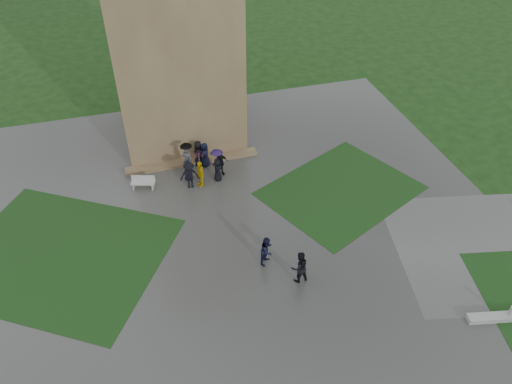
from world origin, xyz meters
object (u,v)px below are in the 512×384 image
object	(u,v)px
tower	(168,9)
bench	(143,182)
pedestrian_mid	(267,250)
pedestrian_near	(299,267)

from	to	relation	value
tower	bench	distance (m)	11.14
pedestrian_mid	pedestrian_near	world-z (taller)	pedestrian_near
tower	pedestrian_mid	distance (m)	16.81
bench	pedestrian_mid	xyz separation A→B (m)	(5.66, -8.29, 0.43)
pedestrian_near	bench	bearing A→B (deg)	-60.69
bench	pedestrian_mid	world-z (taller)	pedestrian_mid
tower	pedestrian_near	distance (m)	18.42
tower	bench	bearing A→B (deg)	-118.92
bench	pedestrian_mid	size ratio (longest dim) A/B	0.90
pedestrian_mid	pedestrian_near	bearing A→B (deg)	-99.23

